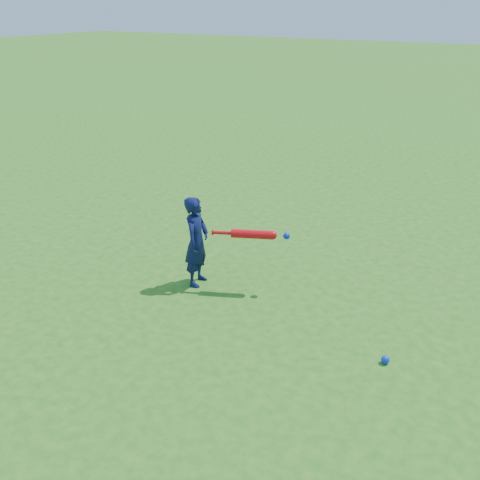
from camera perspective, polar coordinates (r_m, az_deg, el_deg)
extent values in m
plane|color=#276818|center=(6.28, 1.32, -4.90)|extent=(80.00, 80.00, 0.00)
imported|color=#0D143F|center=(6.13, -4.64, -0.16)|extent=(0.32, 0.43, 1.07)
sphere|color=#0C2FCD|center=(5.21, 15.25, -12.22)|extent=(0.08, 0.08, 0.08)
cylinder|color=red|center=(5.98, -2.93, 0.83)|extent=(0.04, 0.07, 0.07)
cylinder|color=red|center=(5.97, -1.89, 0.78)|extent=(0.22, 0.12, 0.04)
cylinder|color=red|center=(5.93, 1.27, 0.62)|extent=(0.46, 0.27, 0.10)
sphere|color=red|center=(5.91, 3.50, 0.51)|extent=(0.10, 0.10, 0.10)
sphere|color=#0C24CE|center=(5.91, 4.99, 0.43)|extent=(0.08, 0.08, 0.08)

